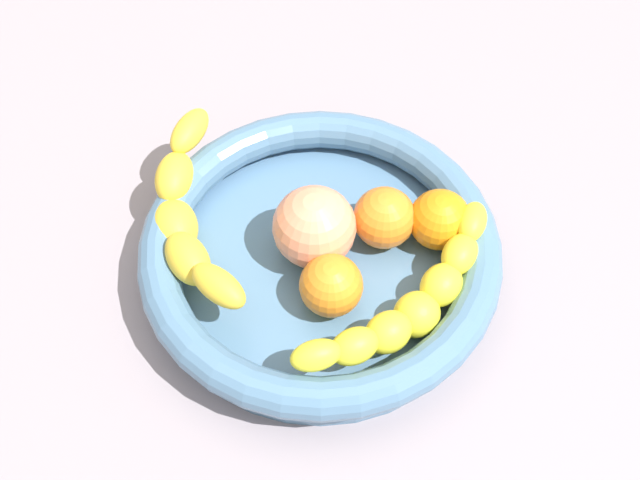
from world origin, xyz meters
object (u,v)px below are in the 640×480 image
(banana_draped_left, at_px, (185,216))
(orange_mid_right, at_px, (331,285))
(fruit_bowl, at_px, (320,256))
(peach_blush, at_px, (314,227))
(orange_front, at_px, (384,218))
(orange_mid_left, at_px, (440,220))
(banana_draped_right, at_px, (411,303))

(banana_draped_left, xyz_separation_m, orange_mid_right, (-0.14, 0.01, -0.01))
(banana_draped_left, distance_m, orange_mid_right, 0.14)
(fruit_bowl, relative_size, peach_blush, 4.35)
(banana_draped_left, bearing_deg, orange_mid_right, 174.46)
(orange_front, distance_m, orange_mid_left, 0.05)
(banana_draped_left, height_order, peach_blush, peach_blush)
(banana_draped_right, height_order, orange_mid_right, orange_mid_right)
(fruit_bowl, bearing_deg, orange_front, -132.50)
(banana_draped_left, height_order, orange_mid_right, banana_draped_left)
(peach_blush, bearing_deg, orange_mid_right, 127.21)
(fruit_bowl, xyz_separation_m, orange_mid_right, (-0.02, 0.03, 0.02))
(orange_front, bearing_deg, fruit_bowl, 47.50)
(orange_front, distance_m, orange_mid_right, 0.08)
(banana_draped_left, height_order, orange_mid_left, banana_draped_left)
(banana_draped_right, xyz_separation_m, orange_mid_right, (0.06, 0.01, -0.00))
(orange_front, bearing_deg, orange_mid_right, 78.11)
(orange_mid_left, bearing_deg, peach_blush, 29.90)
(banana_draped_right, distance_m, orange_mid_left, 0.09)
(fruit_bowl, xyz_separation_m, orange_front, (-0.04, -0.04, 0.02))
(orange_front, xyz_separation_m, peach_blush, (0.05, 0.04, 0.01))
(orange_mid_right, bearing_deg, fruit_bowl, -55.52)
(orange_front, relative_size, peach_blush, 0.76)
(banana_draped_right, xyz_separation_m, peach_blush, (0.10, -0.03, 0.01))
(orange_mid_right, distance_m, peach_blush, 0.05)
(orange_mid_left, distance_m, orange_mid_right, 0.11)
(banana_draped_right, xyz_separation_m, orange_mid_left, (0.00, -0.09, -0.00))
(banana_draped_left, distance_m, orange_front, 0.17)
(orange_front, height_order, orange_mid_right, orange_front)
(fruit_bowl, relative_size, orange_front, 5.70)
(orange_front, relative_size, orange_mid_left, 1.02)
(fruit_bowl, height_order, orange_mid_left, orange_mid_left)
(banana_draped_left, height_order, orange_front, banana_draped_left)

